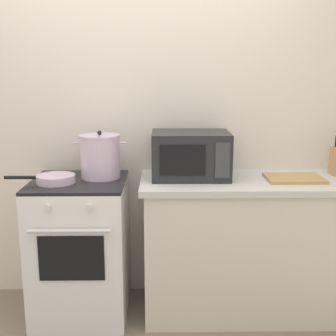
{
  "coord_description": "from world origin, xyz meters",
  "views": [
    {
      "loc": [
        0.19,
        -2.18,
        1.61
      ],
      "look_at": [
        0.23,
        0.6,
        1.0
      ],
      "focal_mm": 47.9,
      "sensor_mm": 36.0,
      "label": 1
    }
  ],
  "objects_px": {
    "frying_pan": "(55,179)",
    "microwave": "(191,155)",
    "stove": "(81,248)",
    "cutting_board": "(294,178)",
    "stock_pot": "(100,156)"
  },
  "relations": [
    {
      "from": "microwave",
      "to": "cutting_board",
      "type": "relative_size",
      "value": 1.39
    },
    {
      "from": "microwave",
      "to": "cutting_board",
      "type": "distance_m",
      "value": 0.68
    },
    {
      "from": "stove",
      "to": "microwave",
      "type": "relative_size",
      "value": 1.84
    },
    {
      "from": "frying_pan",
      "to": "microwave",
      "type": "height_order",
      "value": "microwave"
    },
    {
      "from": "stock_pot",
      "to": "cutting_board",
      "type": "xyz_separation_m",
      "value": [
        1.25,
        -0.08,
        -0.13
      ]
    },
    {
      "from": "frying_pan",
      "to": "microwave",
      "type": "relative_size",
      "value": 0.88
    },
    {
      "from": "stove",
      "to": "microwave",
      "type": "height_order",
      "value": "microwave"
    },
    {
      "from": "stove",
      "to": "stock_pot",
      "type": "bearing_deg",
      "value": 31.18
    },
    {
      "from": "stock_pot",
      "to": "stove",
      "type": "bearing_deg",
      "value": -148.82
    },
    {
      "from": "stove",
      "to": "cutting_board",
      "type": "xyz_separation_m",
      "value": [
        1.39,
        0.0,
        0.47
      ]
    },
    {
      "from": "stock_pot",
      "to": "frying_pan",
      "type": "xyz_separation_m",
      "value": [
        -0.27,
        -0.14,
        -0.12
      ]
    },
    {
      "from": "stock_pot",
      "to": "frying_pan",
      "type": "distance_m",
      "value": 0.32
    },
    {
      "from": "frying_pan",
      "to": "cutting_board",
      "type": "height_order",
      "value": "frying_pan"
    },
    {
      "from": "frying_pan",
      "to": "stock_pot",
      "type": "bearing_deg",
      "value": 27.32
    },
    {
      "from": "stove",
      "to": "cutting_board",
      "type": "bearing_deg",
      "value": 0.05
    }
  ]
}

